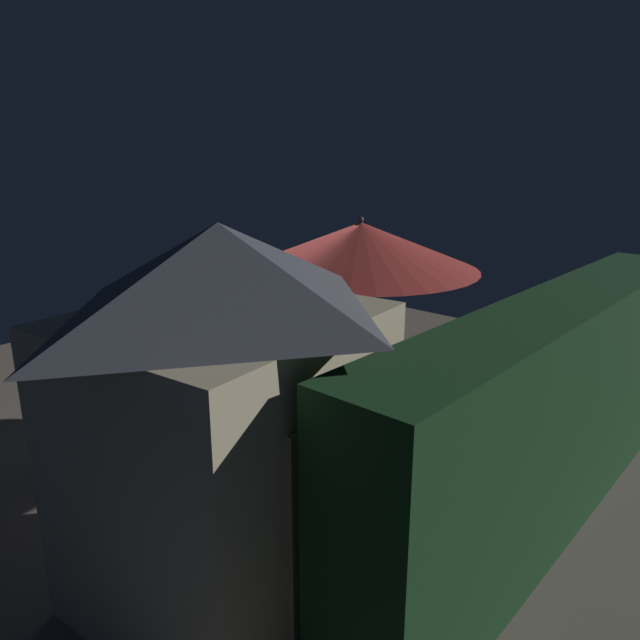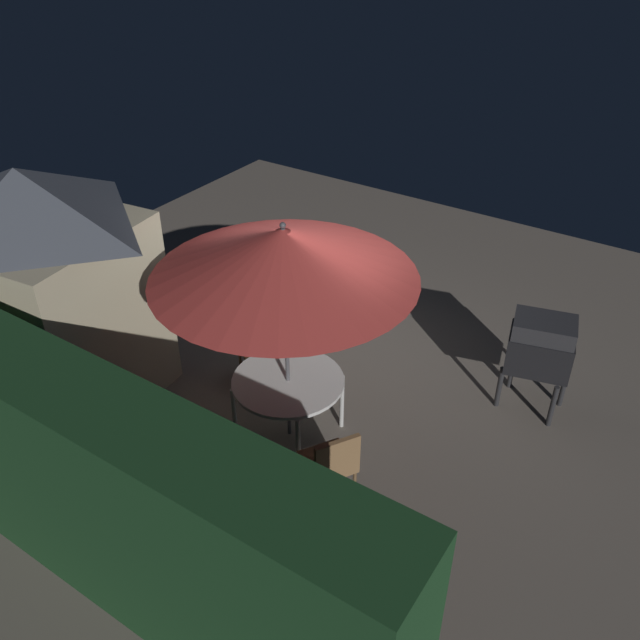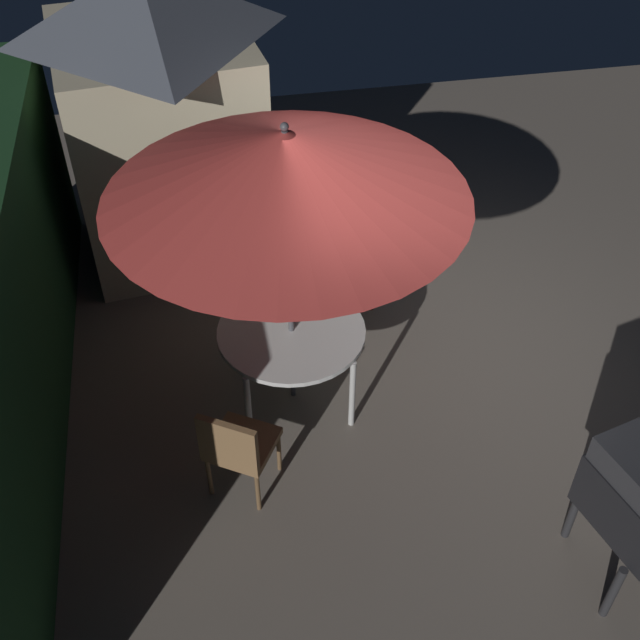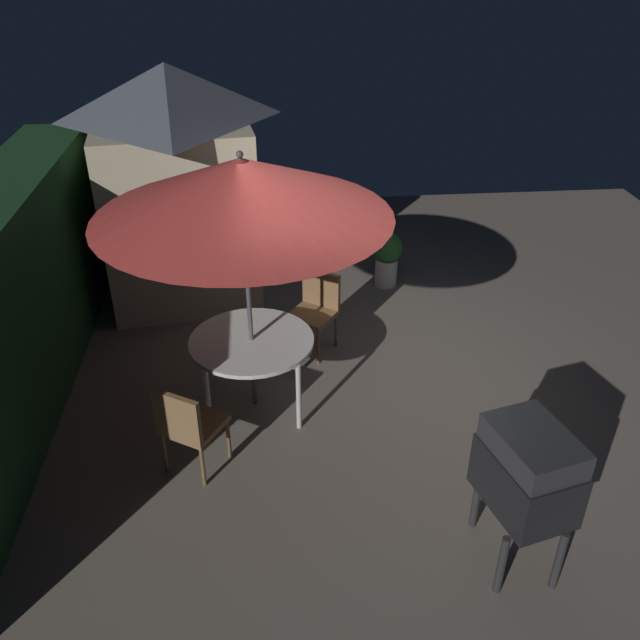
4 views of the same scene
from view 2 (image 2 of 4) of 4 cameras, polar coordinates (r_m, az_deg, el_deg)
The scene contains 9 objects.
ground_plane at distance 8.46m, azimuth 1.27°, elevation -4.43°, with size 11.00×11.00×0.00m, color #6B6056.
hedge_backdrop at distance 5.87m, azimuth -17.87°, elevation -13.74°, with size 5.60×0.74×2.09m.
garden_shed at distance 7.92m, azimuth -22.45°, elevation 2.43°, with size 2.33×2.11×2.83m.
patio_table at distance 7.15m, azimuth -2.74°, elevation -5.50°, with size 1.20×1.20×0.76m.
patio_umbrella at distance 6.29m, azimuth -3.12°, elevation 5.70°, with size 2.61×2.61×2.59m.
bbq_grill at distance 7.83m, azimuth 18.30°, elevation -2.17°, with size 0.80×0.66×1.20m.
chair_near_shed at distance 6.55m, azimuth 0.98°, elevation -12.04°, with size 0.64×0.63×0.90m.
chair_far_side at distance 8.19m, azimuth -5.43°, elevation -1.48°, with size 0.65×0.64×0.90m.
potted_plant_by_shed at distance 9.71m, azimuth -8.13°, elevation 3.70°, with size 0.40×0.40×0.74m.
Camera 2 is at (-3.53, 5.66, 5.20)m, focal length 37.51 mm.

